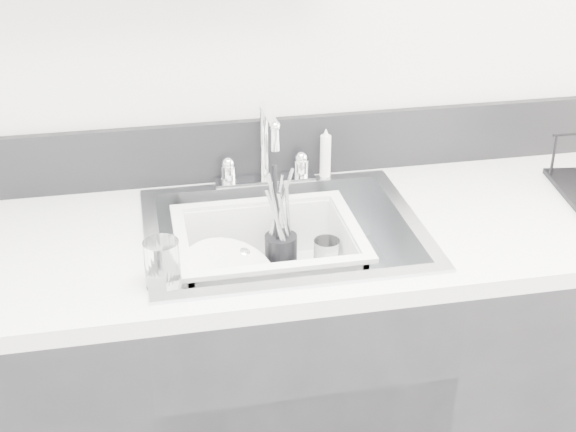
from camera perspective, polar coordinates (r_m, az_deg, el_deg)
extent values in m
cube|color=silver|center=(2.00, -2.02, 12.81)|extent=(3.50, 0.02, 2.60)
cube|color=black|center=(2.13, -0.27, -12.37)|extent=(3.20, 0.62, 0.88)
cube|color=white|center=(1.87, -0.30, -1.48)|extent=(3.20, 0.62, 0.04)
cube|color=black|center=(2.09, -1.88, 4.81)|extent=(3.20, 0.02, 0.16)
cube|color=silver|center=(2.08, -1.65, 2.53)|extent=(0.26, 0.06, 0.02)
cylinder|color=silver|center=(2.06, -4.27, 2.99)|extent=(0.04, 0.04, 0.05)
cylinder|color=silver|center=(2.09, 0.92, 3.42)|extent=(0.04, 0.04, 0.05)
cylinder|color=silver|center=(2.04, -1.68, 5.13)|extent=(0.02, 0.02, 0.20)
cylinder|color=silver|center=(1.93, -1.35, 7.18)|extent=(0.02, 0.15, 0.02)
cylinder|color=white|center=(2.08, 2.68, 4.44)|extent=(0.03, 0.03, 0.14)
cylinder|color=white|center=(1.89, -3.91, -5.57)|extent=(0.25, 0.25, 0.02)
cylinder|color=white|center=(1.89, -3.79, -5.08)|extent=(0.24, 0.24, 0.02)
cylinder|color=white|center=(1.86, -4.26, -4.27)|extent=(0.28, 0.27, 0.10)
cylinder|color=black|center=(1.97, -0.51, -2.69)|extent=(0.08, 0.08, 0.10)
cylinder|color=silver|center=(1.93, -0.92, -0.28)|extent=(0.01, 0.05, 0.20)
cylinder|color=silver|center=(1.92, -0.06, -0.72)|extent=(0.02, 0.04, 0.18)
cylinder|color=black|center=(1.92, -0.84, 0.18)|extent=(0.01, 0.06, 0.22)
cylinder|color=white|center=(1.96, 2.75, -2.92)|extent=(0.08, 0.08, 0.09)
cylinder|color=white|center=(1.64, -8.93, -3.39)|extent=(0.07, 0.07, 0.10)
imported|color=white|center=(1.90, 2.44, -4.90)|extent=(0.16, 0.16, 0.04)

